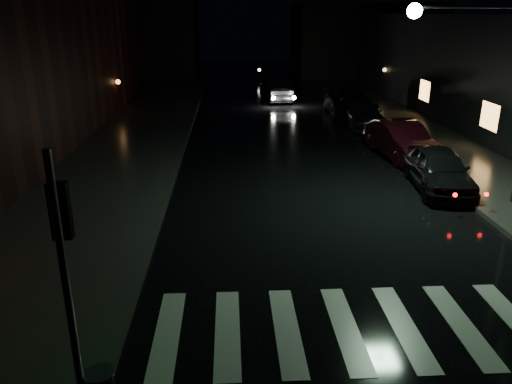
{
  "coord_description": "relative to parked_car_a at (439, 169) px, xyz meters",
  "views": [
    {
      "loc": [
        0.12,
        -8.0,
        6.04
      ],
      "look_at": [
        0.78,
        4.33,
        1.6
      ],
      "focal_mm": 35.0,
      "sensor_mm": 36.0,
      "label": 1
    }
  ],
  "objects": [
    {
      "name": "ground",
      "position": [
        -7.6,
        -8.74,
        -0.76
      ],
      "size": [
        120.0,
        120.0,
        0.0
      ],
      "primitive_type": "plane",
      "color": "black",
      "rests_on": "ground"
    },
    {
      "name": "sidewalk_left",
      "position": [
        -12.6,
        5.26,
        -0.68
      ],
      "size": [
        6.0,
        44.0,
        0.15
      ],
      "primitive_type": "cube",
      "color": "#282826",
      "rests_on": "ground"
    },
    {
      "name": "sidewalk_right",
      "position": [
        2.4,
        5.26,
        -0.68
      ],
      "size": [
        4.0,
        44.0,
        0.15
      ],
      "primitive_type": "cube",
      "color": "#282826",
      "rests_on": "ground"
    },
    {
      "name": "building_far_left",
      "position": [
        -17.6,
        36.26,
        3.24
      ],
      "size": [
        14.0,
        10.0,
        8.0
      ],
      "primitive_type": "cube",
      "color": "black",
      "rests_on": "ground"
    },
    {
      "name": "building_far_right",
      "position": [
        6.4,
        36.26,
        2.74
      ],
      "size": [
        14.0,
        10.0,
        7.0
      ],
      "primitive_type": "cube",
      "color": "black",
      "rests_on": "ground"
    },
    {
      "name": "crosswalk",
      "position": [
        -4.6,
        -8.24,
        -0.75
      ],
      "size": [
        9.0,
        3.0,
        0.01
      ],
      "primitive_type": "cube",
      "color": "beige",
      "rests_on": "ground"
    },
    {
      "name": "signal_pole_corner",
      "position": [
        -9.74,
        -10.2,
        0.79
      ],
      "size": [
        0.68,
        0.61,
        4.2
      ],
      "color": "slate",
      "rests_on": "ground"
    },
    {
      "name": "parked_car_a",
      "position": [
        0.0,
        0.0,
        0.0
      ],
      "size": [
        2.27,
        4.61,
        1.51
      ],
      "primitive_type": "imported",
      "rotation": [
        0.0,
        0.0,
        -0.11
      ],
      "color": "black",
      "rests_on": "ground"
    },
    {
      "name": "parked_car_b",
      "position": [
        0.0,
        4.15,
        0.04
      ],
      "size": [
        2.19,
        4.99,
        1.59
      ],
      "primitive_type": "imported",
      "rotation": [
        0.0,
        0.0,
        0.11
      ],
      "color": "black",
      "rests_on": "ground"
    },
    {
      "name": "parked_car_c",
      "position": [
        0.0,
        10.81,
        -0.06
      ],
      "size": [
        2.12,
        4.86,
        1.39
      ],
      "primitive_type": "imported",
      "rotation": [
        0.0,
        0.0,
        -0.04
      ],
      "color": "black",
      "rests_on": "ground"
    },
    {
      "name": "parked_car_d",
      "position": [
        0.0,
        13.7,
        0.04
      ],
      "size": [
        2.9,
        5.85,
        1.59
      ],
      "primitive_type": "imported",
      "rotation": [
        0.0,
        0.0,
        -0.05
      ],
      "color": "black",
      "rests_on": "ground"
    },
    {
      "name": "oncoming_car",
      "position": [
        -4.1,
        19.59,
        0.01
      ],
      "size": [
        2.14,
        4.83,
        1.54
      ],
      "primitive_type": "imported",
      "rotation": [
        0.0,
        0.0,
        3.25
      ],
      "color": "black",
      "rests_on": "ground"
    }
  ]
}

